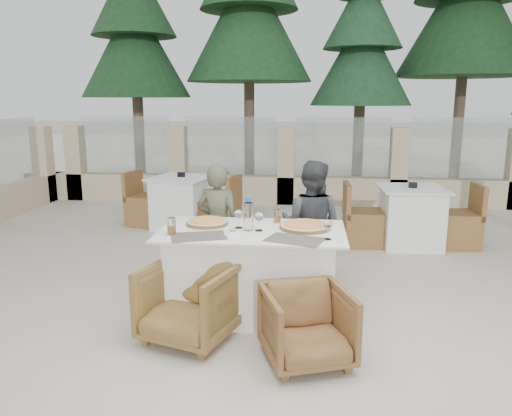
# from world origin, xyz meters

# --- Properties ---
(ground) EXTENTS (80.00, 80.00, 0.00)m
(ground) POSITION_xyz_m (0.00, 0.00, 0.00)
(ground) COLOR beige
(ground) RESTS_ON ground
(sand_patch) EXTENTS (30.00, 16.00, 0.01)m
(sand_patch) POSITION_xyz_m (0.00, 14.00, 0.01)
(sand_patch) COLOR #F4E8C8
(sand_patch) RESTS_ON ground
(perimeter_wall_far) EXTENTS (10.00, 0.34, 1.60)m
(perimeter_wall_far) POSITION_xyz_m (0.00, 4.80, 0.80)
(perimeter_wall_far) COLOR #C6B48B
(perimeter_wall_far) RESTS_ON ground
(pine_far_left) EXTENTS (2.42, 2.42, 5.50)m
(pine_far_left) POSITION_xyz_m (-3.50, 7.00, 2.75)
(pine_far_left) COLOR #1B3F1F
(pine_far_left) RESTS_ON ground
(pine_mid_left) EXTENTS (2.86, 2.86, 6.50)m
(pine_mid_left) POSITION_xyz_m (-1.00, 7.50, 3.25)
(pine_mid_left) COLOR #1D4622
(pine_mid_left) RESTS_ON ground
(pine_centre) EXTENTS (2.20, 2.20, 5.00)m
(pine_centre) POSITION_xyz_m (1.50, 7.20, 2.50)
(pine_centre) COLOR #204A2A
(pine_centre) RESTS_ON ground
(pine_mid_right) EXTENTS (2.99, 2.99, 6.80)m
(pine_mid_right) POSITION_xyz_m (3.80, 7.80, 3.40)
(pine_mid_right) COLOR #193C1C
(pine_mid_right) RESTS_ON ground
(dining_table) EXTENTS (1.60, 0.90, 0.77)m
(dining_table) POSITION_xyz_m (-0.05, -0.08, 0.39)
(dining_table) COLOR white
(dining_table) RESTS_ON ground
(placemat_near_left) EXTENTS (0.52, 0.43, 0.00)m
(placemat_near_left) POSITION_xyz_m (-0.47, -0.34, 0.77)
(placemat_near_left) COLOR #59544D
(placemat_near_left) RESTS_ON dining_table
(placemat_near_right) EXTENTS (0.52, 0.43, 0.00)m
(placemat_near_right) POSITION_xyz_m (0.33, -0.36, 0.77)
(placemat_near_right) COLOR #5B554E
(placemat_near_right) RESTS_ON dining_table
(pizza_left) EXTENTS (0.43, 0.43, 0.05)m
(pizza_left) POSITION_xyz_m (-0.48, 0.06, 0.79)
(pizza_left) COLOR orange
(pizza_left) RESTS_ON dining_table
(pizza_right) EXTENTS (0.52, 0.52, 0.06)m
(pizza_right) POSITION_xyz_m (0.40, 0.01, 0.80)
(pizza_right) COLOR #D94E1D
(pizza_right) RESTS_ON dining_table
(water_bottle) EXTENTS (0.09, 0.09, 0.29)m
(water_bottle) POSITION_xyz_m (-0.08, -0.10, 0.91)
(water_bottle) COLOR #BCDFF7
(water_bottle) RESTS_ON dining_table
(wine_glass_centre) EXTENTS (0.10, 0.10, 0.18)m
(wine_glass_centre) POSITION_xyz_m (-0.18, -0.03, 0.86)
(wine_glass_centre) COLOR silver
(wine_glass_centre) RESTS_ON dining_table
(wine_glass_near) EXTENTS (0.09, 0.09, 0.18)m
(wine_glass_near) POSITION_xyz_m (0.01, -0.11, 0.86)
(wine_glass_near) COLOR white
(wine_glass_near) RESTS_ON dining_table
(wine_glass_corner) EXTENTS (0.08, 0.08, 0.18)m
(wine_glass_corner) POSITION_xyz_m (0.59, -0.32, 0.86)
(wine_glass_corner) COLOR white
(wine_glass_corner) RESTS_ON dining_table
(beer_glass_left) EXTENTS (0.08, 0.08, 0.14)m
(beer_glass_left) POSITION_xyz_m (-0.71, -0.30, 0.84)
(beer_glass_left) COLOR orange
(beer_glass_left) RESTS_ON dining_table
(beer_glass_right) EXTENTS (0.07, 0.07, 0.13)m
(beer_glass_right) POSITION_xyz_m (0.15, 0.20, 0.83)
(beer_glass_right) COLOR orange
(beer_glass_right) RESTS_ON dining_table
(olive_dish) EXTENTS (0.14, 0.14, 0.04)m
(olive_dish) POSITION_xyz_m (-0.20, -0.26, 0.79)
(olive_dish) COLOR white
(olive_dish) RESTS_ON dining_table
(armchair_far_left) EXTENTS (0.81, 0.82, 0.65)m
(armchair_far_left) POSITION_xyz_m (-0.36, 0.59, 0.33)
(armchair_far_left) COLOR olive
(armchair_far_left) RESTS_ON ground
(armchair_far_right) EXTENTS (0.72, 0.73, 0.57)m
(armchair_far_right) POSITION_xyz_m (0.36, 0.89, 0.29)
(armchair_far_right) COLOR #915934
(armchair_far_right) RESTS_ON ground
(armchair_near_left) EXTENTS (0.84, 0.85, 0.62)m
(armchair_near_left) POSITION_xyz_m (-0.49, -0.63, 0.31)
(armchair_near_left) COLOR brown
(armchair_near_left) RESTS_ON ground
(armchair_near_right) EXTENTS (0.76, 0.77, 0.56)m
(armchair_near_right) POSITION_xyz_m (0.44, -0.88, 0.28)
(armchair_near_right) COLOR brown
(armchair_near_right) RESTS_ON ground
(diner_left) EXTENTS (0.52, 0.40, 1.26)m
(diner_left) POSITION_xyz_m (-0.47, 0.56, 0.63)
(diner_left) COLOR #53563E
(diner_left) RESTS_ON ground
(diner_right) EXTENTS (0.74, 0.65, 1.30)m
(diner_right) POSITION_xyz_m (0.46, 0.62, 0.65)
(diner_right) COLOR #3D3F42
(diner_right) RESTS_ON ground
(bg_table_a) EXTENTS (1.78, 1.16, 0.77)m
(bg_table_a) POSITION_xyz_m (-1.43, 2.81, 0.39)
(bg_table_a) COLOR white
(bg_table_a) RESTS_ON ground
(bg_table_b) EXTENTS (1.67, 0.89, 0.77)m
(bg_table_b) POSITION_xyz_m (1.75, 2.24, 0.39)
(bg_table_b) COLOR white
(bg_table_b) RESTS_ON ground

